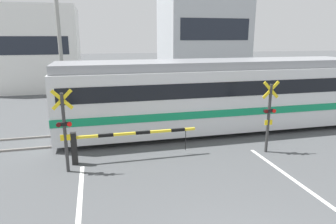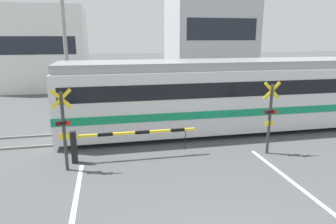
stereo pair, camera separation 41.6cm
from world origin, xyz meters
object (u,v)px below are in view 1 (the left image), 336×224
crossing_barrier_near (110,140)px  crossing_signal_left (65,128)px  crossing_barrier_far (187,103)px  crossing_signal_right (269,114)px  pedestrian (134,91)px  commuter_train (213,94)px

crossing_barrier_near → crossing_signal_left: 1.73m
crossing_barrier_far → crossing_signal_right: (1.45, -5.97, 0.75)m
crossing_barrier_near → crossing_signal_left: (-1.45, -0.59, 0.75)m
crossing_signal_left → pedestrian: (3.45, 9.18, -0.54)m
crossing_signal_right → pedestrian: crossing_signal_right is taller
crossing_barrier_near → pedestrian: 8.83m
crossing_signal_left → pedestrian: bearing=69.4°
commuter_train → crossing_signal_left: bearing=-153.6°
crossing_barrier_far → crossing_signal_right: bearing=-76.4°
crossing_barrier_far → crossing_signal_left: 8.53m
commuter_train → crossing_barrier_near: (-5.05, -2.63, -1.00)m
crossing_barrier_far → crossing_signal_right: crossing_signal_right is taller
crossing_barrier_far → crossing_signal_right: size_ratio=1.62×
crossing_barrier_far → pedestrian: 4.13m
crossing_barrier_near → crossing_signal_left: size_ratio=1.62×
commuter_train → crossing_signal_right: (1.00, -3.22, -0.25)m
crossing_signal_left → commuter_train: bearing=26.4°
crossing_barrier_far → crossing_signal_left: bearing=-135.3°
crossing_barrier_near → crossing_barrier_far: bearing=49.5°
crossing_barrier_near → crossing_signal_right: (6.04, -0.59, 0.75)m
crossing_barrier_far → pedestrian: size_ratio=2.61×
crossing_barrier_near → crossing_barrier_far: (4.60, 5.39, 0.00)m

